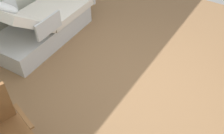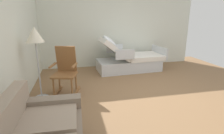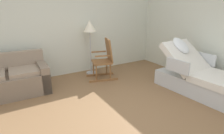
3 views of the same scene
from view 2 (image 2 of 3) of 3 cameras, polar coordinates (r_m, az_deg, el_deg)
The scene contains 6 objects.
ground_plane at distance 3.98m, azimuth 11.71°, elevation -9.33°, with size 6.75×6.75×0.00m, color olive.
back_wall at distance 3.45m, azimuth -30.39°, elevation 8.39°, with size 5.60×0.10×2.70m, color silver.
side_wall at distance 6.22m, azimuth 1.93°, elevation 12.88°, with size 0.10×5.26×2.70m, color silver.
hospital_bed at distance 5.70m, azimuth 5.37°, elevation 2.04°, with size 1.10×2.12×1.17m.
rocking_chair at distance 4.05m, azimuth -14.51°, elevation -1.40°, with size 0.86×0.65×1.05m.
floor_lamp at distance 3.81m, azimuth -23.09°, elevation 7.96°, with size 0.34×0.34×1.48m.
Camera 2 is at (-3.27, 1.54, 1.67)m, focal length 28.93 mm.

